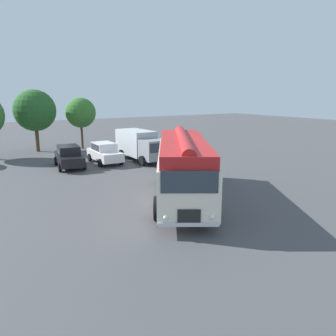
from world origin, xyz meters
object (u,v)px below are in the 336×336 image
(vintage_bus, at_px, (183,164))
(car_mid_left, at_px, (105,153))
(box_van, at_px, (140,144))
(car_near_left, at_px, (69,156))

(vintage_bus, distance_m, car_mid_left, 11.28)
(vintage_bus, relative_size, box_van, 1.69)
(car_near_left, relative_size, box_van, 0.75)
(car_mid_left, bearing_deg, vintage_bus, -89.42)
(vintage_bus, xyz_separation_m, box_van, (2.87, 10.69, -0.53))
(box_van, bearing_deg, car_near_left, 176.00)
(vintage_bus, height_order, car_near_left, vintage_bus)
(box_van, bearing_deg, vintage_bus, -105.04)
(car_near_left, relative_size, car_mid_left, 1.04)
(vintage_bus, bearing_deg, car_near_left, 105.32)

